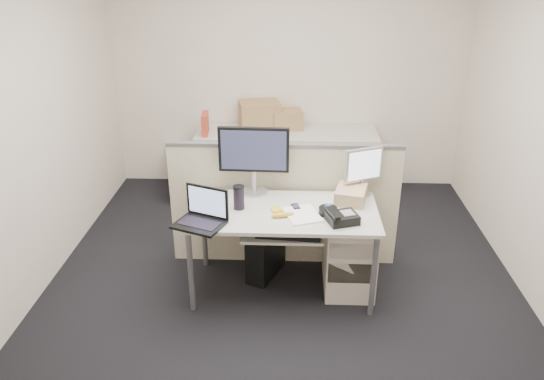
{
  "coord_description": "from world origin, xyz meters",
  "views": [
    {
      "loc": [
        0.07,
        -3.74,
        2.62
      ],
      "look_at": [
        -0.09,
        0.15,
        0.84
      ],
      "focal_mm": 35.0,
      "sensor_mm": 36.0,
      "label": 1
    }
  ],
  "objects_px": {
    "monitor_main": "(254,161)",
    "laptop": "(198,210)",
    "desk_phone": "(342,218)",
    "desk": "(283,218)"
  },
  "relations": [
    {
      "from": "desk",
      "to": "desk_phone",
      "type": "xyz_separation_m",
      "value": [
        0.45,
        -0.18,
        0.1
      ]
    },
    {
      "from": "laptop",
      "to": "desk",
      "type": "bearing_deg",
      "value": 46.23
    },
    {
      "from": "laptop",
      "to": "desk_phone",
      "type": "bearing_deg",
      "value": 27.26
    },
    {
      "from": "laptop",
      "to": "desk_phone",
      "type": "distance_m",
      "value": 1.08
    },
    {
      "from": "desk",
      "to": "monitor_main",
      "type": "relative_size",
      "value": 2.58
    },
    {
      "from": "desk_phone",
      "to": "desk",
      "type": "bearing_deg",
      "value": 139.91
    },
    {
      "from": "monitor_main",
      "to": "laptop",
      "type": "bearing_deg",
      "value": -119.83
    },
    {
      "from": "desk_phone",
      "to": "monitor_main",
      "type": "bearing_deg",
      "value": 126.16
    },
    {
      "from": "monitor_main",
      "to": "desk_phone",
      "type": "distance_m",
      "value": 0.9
    },
    {
      "from": "monitor_main",
      "to": "desk_phone",
      "type": "bearing_deg",
      "value": -33.65
    }
  ]
}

